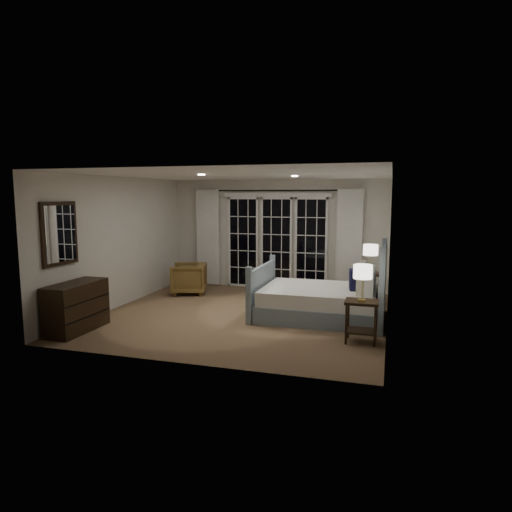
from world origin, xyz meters
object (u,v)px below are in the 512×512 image
(bed, at_px, (323,300))
(armchair, at_px, (189,279))
(lamp_right, at_px, (371,250))
(nightstand_right, at_px, (369,283))
(lamp_left, at_px, (363,272))
(nightstand_left, at_px, (361,315))
(dresser, at_px, (76,307))

(bed, relative_size, armchair, 2.96)
(bed, relative_size, lamp_right, 3.90)
(nightstand_right, xyz_separation_m, lamp_right, (0.00, 0.00, 0.66))
(lamp_left, bearing_deg, armchair, 148.69)
(nightstand_left, bearing_deg, nightstand_right, 90.07)
(lamp_right, height_order, armchair, lamp_right)
(lamp_left, height_order, armchair, lamp_left)
(lamp_left, xyz_separation_m, lamp_right, (-0.00, 2.48, 0.03))
(armchair, bearing_deg, lamp_left, 41.32)
(bed, distance_m, armchair, 3.31)
(nightstand_right, distance_m, armchair, 3.84)
(lamp_left, bearing_deg, dresser, -170.88)
(nightstand_left, bearing_deg, lamp_left, 180.00)
(lamp_left, height_order, dresser, lamp_left)
(lamp_right, xyz_separation_m, armchair, (-3.84, -0.14, -0.74))
(lamp_right, xyz_separation_m, dresser, (-4.37, -3.18, -0.69))
(nightstand_right, distance_m, dresser, 5.41)
(bed, xyz_separation_m, lamp_right, (0.73, 1.28, 0.75))
(nightstand_left, xyz_separation_m, armchair, (-3.84, 2.34, -0.08))
(lamp_left, distance_m, armchair, 4.55)
(lamp_right, distance_m, dresser, 5.45)
(bed, distance_m, nightstand_right, 1.48)
(nightstand_left, xyz_separation_m, lamp_left, (-0.00, 0.00, 0.63))
(nightstand_left, distance_m, lamp_right, 2.57)
(bed, bearing_deg, dresser, -152.50)
(bed, relative_size, nightstand_left, 3.48)
(lamp_left, distance_m, lamp_right, 2.48)
(lamp_left, xyz_separation_m, armchair, (-3.84, 2.34, -0.71))
(nightstand_right, distance_m, lamp_right, 0.66)
(bed, distance_m, nightstand_left, 1.40)
(bed, relative_size, nightstand_right, 3.46)
(nightstand_right, height_order, armchair, armchair)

